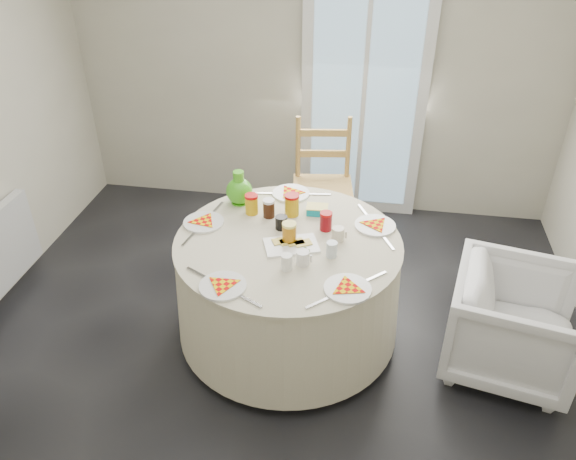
% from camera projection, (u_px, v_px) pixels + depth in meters
% --- Properties ---
extents(floor, '(4.00, 4.00, 0.00)m').
position_uv_depth(floor, '(271.00, 360.00, 3.49)').
color(floor, black).
rests_on(floor, ground).
extents(wall_back, '(4.00, 0.02, 2.60)m').
position_uv_depth(wall_back, '(316.00, 59.00, 4.44)').
color(wall_back, '#BCB5A3').
rests_on(wall_back, floor).
extents(glass_door, '(1.00, 0.08, 2.10)m').
position_uv_depth(glass_door, '(364.00, 94.00, 4.47)').
color(glass_door, silver).
rests_on(glass_door, floor).
extents(table, '(1.38, 1.38, 0.70)m').
position_uv_depth(table, '(288.00, 287.00, 3.49)').
color(table, beige).
rests_on(table, floor).
extents(wooden_chair, '(0.51, 0.49, 1.02)m').
position_uv_depth(wooden_chair, '(323.00, 191.00, 4.33)').
color(wooden_chair, tan).
rests_on(wooden_chair, floor).
extents(armchair, '(0.79, 0.82, 0.72)m').
position_uv_depth(armchair, '(516.00, 316.00, 3.25)').
color(armchair, white).
rests_on(armchair, floor).
extents(place_settings, '(1.46, 1.46, 0.03)m').
position_uv_depth(place_settings, '(288.00, 234.00, 3.28)').
color(place_settings, white).
rests_on(place_settings, table).
extents(jar_cluster, '(0.60, 0.39, 0.16)m').
position_uv_depth(jar_cluster, '(286.00, 208.00, 3.44)').
color(jar_cluster, '#AF712A').
rests_on(jar_cluster, table).
extents(butter_tub, '(0.14, 0.10, 0.05)m').
position_uv_depth(butter_tub, '(317.00, 205.00, 3.53)').
color(butter_tub, '#0A97AF').
rests_on(butter_tub, table).
extents(green_pitcher, '(0.18, 0.18, 0.22)m').
position_uv_depth(green_pitcher, '(239.00, 183.00, 3.60)').
color(green_pitcher, green).
rests_on(green_pitcher, table).
extents(cheese_platter, '(0.35, 0.29, 0.04)m').
position_uv_depth(cheese_platter, '(291.00, 240.00, 3.23)').
color(cheese_platter, white).
rests_on(cheese_platter, table).
extents(mugs_glasses, '(0.59, 0.59, 0.10)m').
position_uv_depth(mugs_glasses, '(308.00, 230.00, 3.25)').
color(mugs_glasses, gray).
rests_on(mugs_glasses, table).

